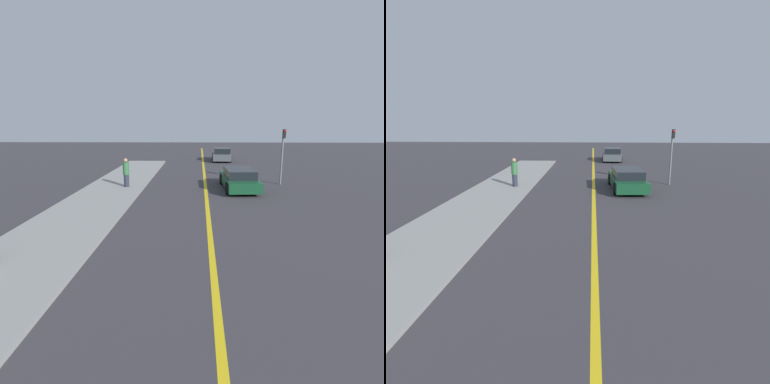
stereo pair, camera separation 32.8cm
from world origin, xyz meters
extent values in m
cube|color=gold|center=(0.00, 18.00, 0.00)|extent=(0.20, 60.00, 0.01)
cube|color=gray|center=(-5.65, 16.23, 0.06)|extent=(3.65, 32.46, 0.12)
cube|color=#144728|center=(2.05, 20.45, 0.49)|extent=(2.10, 4.63, 0.60)
cube|color=black|center=(2.05, 20.22, 1.04)|extent=(1.77, 2.58, 0.50)
cylinder|color=black|center=(1.09, 21.81, 0.35)|extent=(0.26, 0.71, 0.70)
cylinder|color=black|center=(2.87, 21.90, 0.35)|extent=(0.26, 0.71, 0.70)
cylinder|color=black|center=(1.23, 18.99, 0.35)|extent=(0.26, 0.71, 0.70)
cylinder|color=black|center=(3.01, 19.08, 0.35)|extent=(0.26, 0.71, 0.70)
cube|color=#4C5156|center=(1.95, 33.59, 0.50)|extent=(2.00, 4.04, 0.63)
cube|color=black|center=(1.95, 33.39, 1.09)|extent=(1.70, 2.25, 0.54)
cylinder|color=black|center=(1.14, 34.86, 0.34)|extent=(0.25, 0.69, 0.68)
cylinder|color=black|center=(2.87, 34.78, 0.34)|extent=(0.25, 0.69, 0.68)
cylinder|color=black|center=(1.03, 32.40, 0.34)|extent=(0.25, 0.69, 0.68)
cylinder|color=black|center=(2.77, 32.33, 0.34)|extent=(0.25, 0.69, 0.68)
cylinder|color=#282D3D|center=(-4.90, 20.34, 0.50)|extent=(0.32, 0.32, 0.76)
cylinder|color=#336B3D|center=(-4.90, 20.34, 1.26)|extent=(0.38, 0.38, 0.76)
sphere|color=tan|center=(-4.90, 20.34, 1.76)|extent=(0.24, 0.24, 0.24)
cylinder|color=slate|center=(4.98, 21.86, 1.79)|extent=(0.12, 0.12, 3.59)
cube|color=black|center=(4.98, 21.68, 3.31)|extent=(0.18, 0.18, 0.55)
sphere|color=red|center=(4.98, 21.59, 3.48)|extent=(0.14, 0.14, 0.14)
camera|label=1|loc=(-0.43, 2.28, 4.15)|focal=28.00mm
camera|label=2|loc=(-0.10, 2.30, 4.15)|focal=28.00mm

